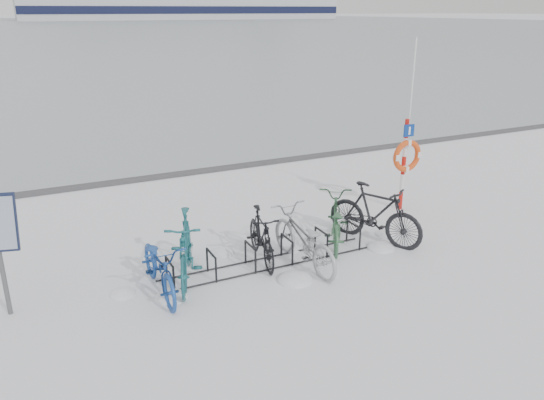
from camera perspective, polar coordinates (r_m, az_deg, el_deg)
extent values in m
plane|color=white|center=(9.57, -0.33, -6.90)|extent=(900.00, 900.00, 0.00)
cube|color=#959FA8|center=(162.81, -25.74, 16.48)|extent=(400.00, 298.00, 0.02)
cube|color=#3F3F42|center=(14.73, -10.31, 2.72)|extent=(400.00, 0.25, 0.10)
cylinder|color=black|center=(8.74, -10.51, -8.41)|extent=(0.04, 0.04, 0.44)
cylinder|color=black|center=(9.12, -11.28, -7.20)|extent=(0.04, 0.04, 0.44)
cylinder|color=black|center=(8.83, -11.00, -6.53)|extent=(0.04, 0.44, 0.04)
cylinder|color=black|center=(8.93, -6.04, -7.54)|extent=(0.04, 0.04, 0.44)
cylinder|color=black|center=(9.30, -6.98, -6.40)|extent=(0.04, 0.04, 0.44)
cylinder|color=black|center=(9.02, -6.57, -5.71)|extent=(0.04, 0.44, 0.04)
cylinder|color=black|center=(9.16, -1.78, -6.67)|extent=(0.04, 0.04, 0.44)
cylinder|color=black|center=(9.53, -2.87, -5.60)|extent=(0.04, 0.04, 0.44)
cylinder|color=black|center=(9.25, -2.36, -4.90)|extent=(0.04, 0.44, 0.04)
cylinder|color=black|center=(9.45, 2.22, -5.82)|extent=(0.04, 0.04, 0.44)
cylinder|color=black|center=(9.80, 1.01, -4.82)|extent=(0.04, 0.04, 0.44)
cylinder|color=black|center=(9.53, 1.62, -4.11)|extent=(0.04, 0.44, 0.04)
cylinder|color=black|center=(9.78, 5.96, -4.99)|extent=(0.04, 0.04, 0.44)
cylinder|color=black|center=(10.12, 4.66, -4.06)|extent=(0.04, 0.04, 0.44)
cylinder|color=black|center=(9.86, 5.34, -3.35)|extent=(0.04, 0.44, 0.04)
cylinder|color=black|center=(10.15, 9.44, -4.20)|extent=(0.04, 0.04, 0.44)
cylinder|color=black|center=(10.48, 8.06, -3.34)|extent=(0.04, 0.04, 0.44)
cylinder|color=black|center=(10.23, 8.80, -2.63)|extent=(0.04, 0.44, 0.04)
cylinder|color=black|center=(9.39, 0.25, -7.34)|extent=(4.00, 0.03, 0.03)
cylinder|color=black|center=(9.74, -0.90, -6.27)|extent=(4.00, 0.03, 0.03)
cylinder|color=#595B5E|center=(8.64, -27.21, -5.59)|extent=(0.07, 0.07, 1.84)
cylinder|color=#B7160E|center=(12.42, 13.65, -0.02)|extent=(0.09, 0.09, 0.41)
cylinder|color=silver|center=(12.29, 13.80, 1.80)|extent=(0.09, 0.09, 0.41)
cylinder|color=#B7160E|center=(12.18, 13.96, 3.65)|extent=(0.09, 0.09, 0.41)
cylinder|color=silver|center=(12.07, 14.12, 5.54)|extent=(0.09, 0.09, 0.41)
cylinder|color=#B7160E|center=(11.98, 14.29, 7.46)|extent=(0.09, 0.09, 0.41)
torus|color=#DB4814|center=(12.05, 14.32, 4.62)|extent=(0.73, 0.12, 0.73)
cube|color=navy|center=(11.93, 14.52, 7.25)|extent=(0.26, 0.03, 0.26)
cylinder|color=silver|center=(12.07, 14.49, 7.63)|extent=(0.03, 0.03, 3.77)
cube|color=silver|center=(250.27, -9.14, 19.99)|extent=(138.12, 25.65, 11.84)
cube|color=black|center=(238.00, -8.13, 19.58)|extent=(138.12, 0.30, 2.96)
cube|color=black|center=(262.58, -10.00, 19.49)|extent=(138.12, 0.30, 2.96)
imported|color=navy|center=(8.69, -12.03, -6.78)|extent=(0.64, 1.82, 0.96)
imported|color=#19585F|center=(8.95, -9.30, -4.97)|extent=(1.22, 2.05, 1.19)
imported|color=black|center=(9.53, -1.17, -3.75)|extent=(0.74, 1.70, 0.99)
imported|color=#989BA0|center=(9.37, 3.36, -4.05)|extent=(0.80, 2.02, 1.04)
imported|color=#2F5A39|center=(10.34, 6.82, -2.00)|extent=(1.51, 1.93, 0.97)
imported|color=black|center=(10.47, 11.06, -1.30)|extent=(1.39, 2.03, 1.19)
ellipsoid|color=white|center=(10.02, -5.38, -5.73)|extent=(0.46, 0.46, 0.16)
ellipsoid|color=white|center=(10.10, 2.18, -5.42)|extent=(0.32, 0.32, 0.11)
ellipsoid|color=white|center=(10.54, 3.00, -4.30)|extent=(0.41, 0.41, 0.15)
ellipsoid|color=white|center=(11.01, 12.08, -3.66)|extent=(0.41, 0.41, 0.14)
ellipsoid|color=white|center=(8.69, -10.80, -10.26)|extent=(0.52, 0.52, 0.18)
ellipsoid|color=white|center=(10.40, 11.56, -5.08)|extent=(0.54, 0.54, 0.19)
ellipsoid|color=white|center=(9.05, 2.45, -8.60)|extent=(0.61, 0.61, 0.21)
ellipsoid|color=white|center=(8.96, -15.77, -9.72)|extent=(0.42, 0.42, 0.15)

